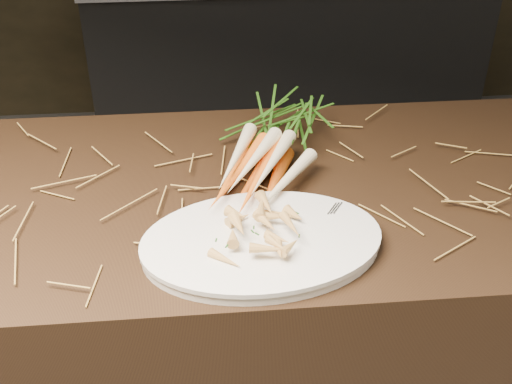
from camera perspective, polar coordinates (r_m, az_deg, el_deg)
main_counter at (r=1.58m, az=0.54°, el=-13.26°), size 2.40×0.70×0.90m
back_counter at (r=3.21m, az=2.59°, el=12.03°), size 1.82×0.62×0.84m
straw_bedding at (r=1.29m, az=0.65°, el=0.81°), size 1.40×0.60×0.02m
root_veg_bunch at (r=1.36m, az=1.56°, el=4.62°), size 0.33×0.52×0.09m
serving_platter at (r=1.12m, az=0.51°, el=-4.70°), size 0.44×0.31×0.02m
roasted_veg_heap at (r=1.10m, az=0.52°, el=-3.30°), size 0.22×0.17×0.05m
serving_fork at (r=1.13m, az=8.12°, el=-3.88°), size 0.10×0.14×0.00m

